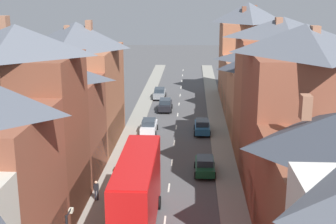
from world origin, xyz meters
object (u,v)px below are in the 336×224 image
car_parked_left_b (160,93)px  pedestrian_mid_right (96,190)px  double_decker_bus_lead (137,192)px  pedestrian_far_left (115,175)px  car_parked_right_a (165,105)px  car_parked_left_a (149,126)px  car_near_blue (205,165)px  car_mid_black (202,126)px

car_parked_left_b → pedestrian_mid_right: (-2.46, -36.57, 0.20)m
double_decker_bus_lead → pedestrian_far_left: bearing=110.6°
pedestrian_mid_right → pedestrian_far_left: bearing=72.5°
car_parked_right_a → pedestrian_mid_right: (-3.76, -28.97, 0.18)m
pedestrian_far_left → pedestrian_mid_right: bearing=-107.5°
double_decker_bus_lead → pedestrian_far_left: double_decker_bus_lead is taller
car_parked_right_a → car_parked_left_a: bearing=-97.1°
car_near_blue → pedestrian_mid_right: size_ratio=2.51×
car_mid_black → pedestrian_far_left: size_ratio=2.68×
pedestrian_mid_right → pedestrian_far_left: 3.25m
car_near_blue → double_decker_bus_lead: bearing=-115.0°
car_parked_left_a → car_mid_black: (6.20, 0.28, -0.01)m
car_parked_right_a → car_parked_left_b: size_ratio=0.95×
double_decker_bus_lead → car_near_blue: 11.81m
car_parked_right_a → car_near_blue: bearing=-77.8°
car_parked_left_a → pedestrian_far_left: size_ratio=2.73×
car_parked_left_a → car_parked_left_b: size_ratio=0.98×
car_parked_left_a → car_parked_left_b: car_parked_left_a is taller
car_parked_left_b → car_parked_left_a: bearing=-90.0°
double_decker_bus_lead → pedestrian_mid_right: size_ratio=6.71×
double_decker_bus_lead → car_parked_left_b: bearing=91.8°
car_near_blue → car_parked_left_a: car_parked_left_a is taller
double_decker_bus_lead → car_parked_right_a: bearing=90.0°
car_parked_right_a → pedestrian_far_left: (-2.78, -25.87, 0.18)m
car_parked_left_b → pedestrian_far_left: 33.50m
double_decker_bus_lead → car_parked_left_b: size_ratio=2.41×
double_decker_bus_lead → car_mid_black: size_ratio=2.51×
pedestrian_mid_right → pedestrian_far_left: (0.98, 3.10, 0.00)m
car_parked_right_a → pedestrian_mid_right: bearing=-97.4°
double_decker_bus_lead → car_parked_left_a: (-1.29, 22.74, -1.97)m
car_parked_left_a → pedestrian_far_left: pedestrian_far_left is taller
car_near_blue → pedestrian_far_left: pedestrian_far_left is taller
car_mid_black → pedestrian_mid_right: pedestrian_mid_right is taller
car_parked_right_a → car_parked_left_b: (-1.30, 7.60, -0.02)m
car_near_blue → car_parked_left_b: car_parked_left_b is taller
pedestrian_far_left → car_parked_right_a: bearing=83.9°
pedestrian_mid_right → pedestrian_far_left: same height
car_near_blue → car_parked_left_b: bearing=101.6°
car_parked_left_a → pedestrian_mid_right: pedestrian_mid_right is taller
car_parked_right_a → pedestrian_far_left: size_ratio=2.65×
double_decker_bus_lead → car_parked_left_a: bearing=93.2°
car_parked_left_a → car_parked_left_b: 18.10m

